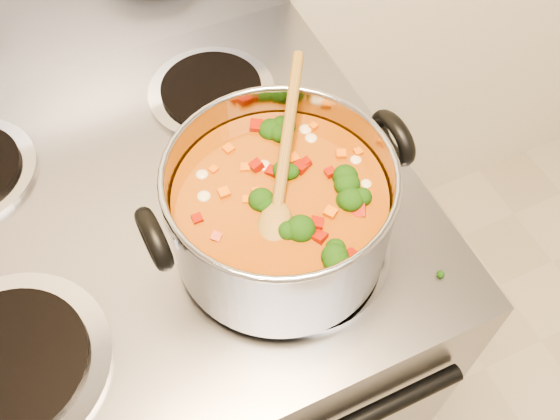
% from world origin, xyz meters
% --- Properties ---
extents(electric_range, '(0.79, 0.71, 1.08)m').
position_xyz_m(electric_range, '(0.02, 1.16, 0.47)').
color(electric_range, gray).
rests_on(electric_range, ground).
extents(stockpot, '(0.33, 0.27, 0.16)m').
position_xyz_m(stockpot, '(0.18, 1.02, 1.01)').
color(stockpot, '#9E9EA5').
rests_on(stockpot, electric_range).
extents(wooden_spoon, '(0.16, 0.23, 0.08)m').
position_xyz_m(wooden_spoon, '(0.19, 1.03, 1.06)').
color(wooden_spoon, olive).
rests_on(wooden_spoon, stockpot).
extents(cooktop_crumbs, '(0.09, 0.23, 0.01)m').
position_xyz_m(cooktop_crumbs, '(0.33, 1.02, 0.92)').
color(cooktop_crumbs, black).
rests_on(cooktop_crumbs, electric_range).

